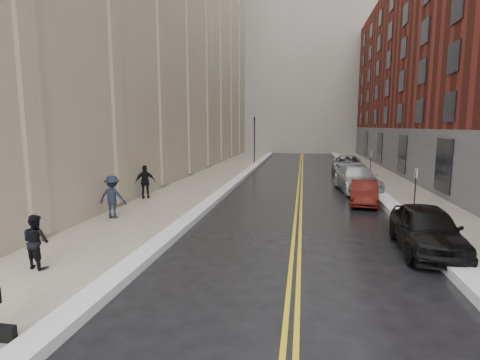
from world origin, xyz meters
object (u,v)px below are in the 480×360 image
(car_silver_far, at_px, (348,164))
(pedestrian_a, at_px, (36,241))
(pedestrian_c, at_px, (146,182))
(car_black, at_px, (427,229))
(car_maroon, at_px, (364,193))
(car_silver_near, at_px, (356,179))
(pedestrian_b, at_px, (113,197))

(car_silver_far, xyz_separation_m, pedestrian_a, (-11.38, -25.13, 0.14))
(car_silver_far, height_order, pedestrian_c, pedestrian_c)
(car_black, distance_m, pedestrian_c, 14.39)
(car_maroon, height_order, pedestrian_c, pedestrian_c)
(car_maroon, xyz_separation_m, car_silver_near, (0.17, 4.23, 0.18))
(car_maroon, bearing_deg, car_black, -76.44)
(car_black, distance_m, pedestrian_b, 12.56)
(car_black, height_order, pedestrian_c, pedestrian_c)
(car_silver_far, bearing_deg, car_maroon, -90.04)
(car_silver_far, xyz_separation_m, pedestrian_c, (-12.61, -14.77, 0.30))
(pedestrian_c, bearing_deg, car_silver_near, -175.67)
(car_silver_near, xyz_separation_m, pedestrian_a, (-10.90, -15.72, 0.12))
(pedestrian_b, relative_size, pedestrian_c, 1.00)
(car_silver_far, distance_m, pedestrian_c, 19.42)
(car_black, height_order, car_silver_near, car_silver_near)
(car_black, height_order, pedestrian_a, pedestrian_a)
(car_silver_near, height_order, pedestrian_c, pedestrian_c)
(car_black, xyz_separation_m, pedestrian_a, (-11.59, -3.83, 0.15))
(car_black, bearing_deg, pedestrian_b, 173.16)
(car_silver_far, relative_size, pedestrian_a, 3.64)
(car_maroon, xyz_separation_m, pedestrian_b, (-11.52, -5.63, 0.46))
(car_maroon, height_order, car_silver_far, car_silver_far)
(car_maroon, distance_m, car_silver_far, 13.65)
(car_black, bearing_deg, pedestrian_a, -159.23)
(pedestrian_a, xyz_separation_m, pedestrian_c, (-1.22, 10.36, 0.16))
(car_black, bearing_deg, car_silver_far, 93.06)
(pedestrian_c, bearing_deg, pedestrian_b, 75.95)
(car_maroon, xyz_separation_m, car_silver_far, (0.65, 13.64, 0.15))
(car_silver_near, relative_size, car_silver_far, 0.99)
(car_silver_far, bearing_deg, pedestrian_a, -111.67)
(pedestrian_a, bearing_deg, pedestrian_c, -68.25)
(car_silver_near, xyz_separation_m, pedestrian_b, (-11.70, -9.86, 0.28))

